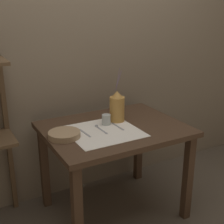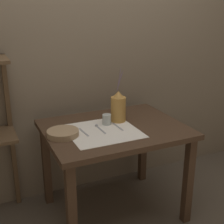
% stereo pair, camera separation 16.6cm
% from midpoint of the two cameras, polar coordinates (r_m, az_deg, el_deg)
% --- Properties ---
extents(ground_plane, '(12.00, 12.00, 0.00)m').
position_cam_midpoint_polar(ground_plane, '(2.71, -1.50, -17.53)').
color(ground_plane, brown).
extents(stone_wall_back, '(7.00, 0.06, 2.40)m').
position_cam_midpoint_polar(stone_wall_back, '(2.68, -6.87, 9.98)').
color(stone_wall_back, '#7A6B56').
rests_on(stone_wall_back, ground_plane).
extents(wooden_table, '(1.04, 0.81, 0.75)m').
position_cam_midpoint_polar(wooden_table, '(2.39, -1.63, -5.11)').
color(wooden_table, '#422D1E').
rests_on(wooden_table, ground_plane).
extents(linen_cloth, '(0.50, 0.48, 0.00)m').
position_cam_midpoint_polar(linen_cloth, '(2.26, -3.68, -3.58)').
color(linen_cloth, white).
rests_on(linen_cloth, wooden_table).
extents(pitcher_with_flowers, '(0.12, 0.12, 0.43)m').
position_cam_midpoint_polar(pitcher_with_flowers, '(2.42, -1.04, 0.83)').
color(pitcher_with_flowers, '#B7843D').
rests_on(pitcher_with_flowers, wooden_table).
extents(wooden_bowl, '(0.22, 0.22, 0.04)m').
position_cam_midpoint_polar(wooden_bowl, '(2.19, -10.88, -4.12)').
color(wooden_bowl, '#9E7F5B').
rests_on(wooden_bowl, wooden_table).
extents(glass_tumbler_near, '(0.07, 0.07, 0.08)m').
position_cam_midpoint_polar(glass_tumbler_near, '(2.37, -3.07, -1.41)').
color(glass_tumbler_near, '#B7C1BC').
rests_on(glass_tumbler_near, wooden_table).
extents(fork_inner, '(0.02, 0.16, 0.00)m').
position_cam_midpoint_polar(fork_inner, '(2.24, -7.12, -3.86)').
color(fork_inner, '#939399').
rests_on(fork_inner, wooden_table).
extents(spoon_inner, '(0.02, 0.18, 0.02)m').
position_cam_midpoint_polar(spoon_inner, '(2.32, -4.59, -2.86)').
color(spoon_inner, '#939399').
rests_on(spoon_inner, wooden_table).
extents(fork_outer, '(0.01, 0.16, 0.00)m').
position_cam_midpoint_polar(fork_outer, '(2.34, -0.95, -2.69)').
color(fork_outer, '#939399').
rests_on(fork_outer, wooden_table).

